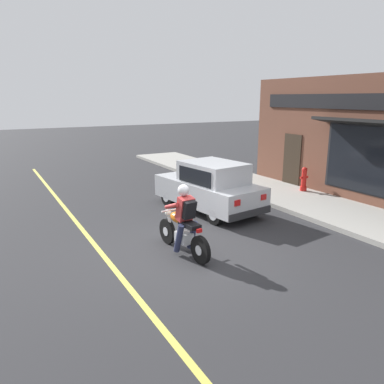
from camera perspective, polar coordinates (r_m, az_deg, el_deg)
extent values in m
plane|color=#2B2B2D|center=(8.75, -0.32, -9.18)|extent=(80.00, 80.00, 0.00)
cube|color=#9E9B93|center=(14.07, 13.04, -0.17)|extent=(2.60, 22.00, 0.14)
cube|color=#D1C64C|center=(10.81, -16.65, -5.13)|extent=(0.12, 19.80, 0.01)
cube|color=brown|center=(13.63, 23.73, 7.23)|extent=(0.50, 9.47, 4.20)
cube|color=black|center=(12.80, 26.94, 4.01)|extent=(0.04, 3.98, 2.10)
cube|color=black|center=(12.81, 26.98, 4.02)|extent=(0.02, 4.17, 2.20)
cube|color=#2D2319|center=(15.27, 14.97, 4.58)|extent=(0.04, 0.90, 2.10)
cube|color=black|center=(12.40, 26.70, 9.37)|extent=(0.81, 4.54, 0.24)
cube|color=black|center=(13.33, 23.53, 12.53)|extent=(0.06, 8.05, 0.50)
cylinder|color=black|center=(9.18, -3.77, -5.97)|extent=(0.15, 0.63, 0.62)
cylinder|color=silver|center=(9.18, -3.77, -5.97)|extent=(0.14, 0.23, 0.22)
cylinder|color=black|center=(8.08, 1.30, -8.82)|extent=(0.15, 0.63, 0.62)
cylinder|color=silver|center=(8.08, 1.30, -8.82)|extent=(0.14, 0.23, 0.22)
cube|color=silver|center=(8.55, -1.22, -6.92)|extent=(0.31, 0.42, 0.24)
ellipsoid|color=orange|center=(8.62, -2.14, -3.87)|extent=(0.34, 0.54, 0.24)
cube|color=black|center=(8.25, -0.37, -5.00)|extent=(0.30, 0.58, 0.10)
cylinder|color=silver|center=(9.00, -3.48, -4.27)|extent=(0.10, 0.33, 0.68)
cylinder|color=silver|center=(8.81, -3.11, -2.75)|extent=(0.56, 0.08, 0.04)
sphere|color=silver|center=(8.99, -3.65, -3.22)|extent=(0.16, 0.16, 0.16)
cylinder|color=silver|center=(8.37, 1.21, -8.15)|extent=(0.12, 0.55, 0.08)
cube|color=red|center=(7.97, 1.11, -5.92)|extent=(0.12, 0.07, 0.08)
cylinder|color=#282D4C|center=(8.40, -2.01, -7.06)|extent=(0.17, 0.36, 0.71)
cylinder|color=#282D4C|center=(8.58, 0.05, -6.57)|extent=(0.17, 0.36, 0.71)
cube|color=#B23333|center=(8.29, -1.06, -2.57)|extent=(0.37, 0.35, 0.57)
cylinder|color=#B23333|center=(8.37, -3.11, -2.13)|extent=(0.13, 0.52, 0.26)
cylinder|color=#B23333|center=(8.58, -0.81, -1.71)|extent=(0.13, 0.52, 0.26)
sphere|color=silver|center=(8.23, -1.30, 0.27)|extent=(0.26, 0.26, 0.26)
cube|color=black|center=(8.16, -0.45, -2.70)|extent=(0.30, 0.26, 0.42)
cylinder|color=black|center=(12.36, -3.68, -0.70)|extent=(0.26, 0.62, 0.60)
cylinder|color=silver|center=(12.36, -3.68, -0.70)|extent=(0.24, 0.35, 0.33)
cylinder|color=black|center=(13.18, 1.56, 0.26)|extent=(0.26, 0.62, 0.60)
cylinder|color=silver|center=(13.18, 1.56, 0.26)|extent=(0.24, 0.35, 0.33)
cylinder|color=black|center=(10.52, 3.54, -3.39)|extent=(0.26, 0.62, 0.60)
cylinder|color=silver|center=(10.52, 3.54, -3.39)|extent=(0.24, 0.35, 0.33)
cylinder|color=black|center=(11.46, 9.04, -2.05)|extent=(0.26, 0.62, 0.60)
cylinder|color=silver|center=(11.46, 9.04, -2.05)|extent=(0.24, 0.35, 0.33)
cube|color=#B7BABF|center=(11.76, 2.45, 0.05)|extent=(2.11, 3.88, 0.70)
cube|color=#B7BABF|center=(11.44, 3.28, 2.91)|extent=(1.68, 2.07, 0.66)
cube|color=black|center=(12.11, 0.62, 3.33)|extent=(1.36, 0.52, 0.51)
cube|color=black|center=(10.99, 0.38, 2.37)|extent=(0.23, 1.51, 0.46)
cube|color=black|center=(11.91, 5.95, 3.22)|extent=(0.23, 1.51, 0.46)
cube|color=silver|center=(12.92, -4.53, 1.84)|extent=(0.24, 0.07, 0.14)
cube|color=red|center=(10.06, 6.93, -1.67)|extent=(0.20, 0.07, 0.16)
cube|color=silver|center=(13.48, -0.88, 2.40)|extent=(0.24, 0.07, 0.14)
cube|color=red|center=(10.77, 10.85, -0.77)|extent=(0.20, 0.07, 0.16)
cube|color=#28282B|center=(13.25, -2.58, 0.54)|extent=(1.61, 0.33, 0.20)
cube|color=#28282B|center=(10.53, 8.76, -3.21)|extent=(1.61, 0.33, 0.20)
cylinder|color=red|center=(14.37, 16.59, 0.51)|extent=(0.24, 0.24, 0.16)
cylinder|color=red|center=(14.29, 16.69, 1.95)|extent=(0.18, 0.18, 0.58)
sphere|color=red|center=(14.23, 16.78, 3.25)|extent=(0.20, 0.20, 0.20)
cylinder|color=red|center=(14.19, 16.34, 2.10)|extent=(0.10, 0.08, 0.08)
cylinder|color=red|center=(14.38, 17.07, 2.20)|extent=(0.10, 0.08, 0.08)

